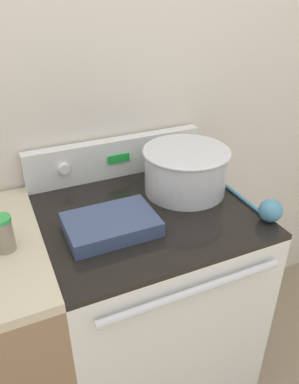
% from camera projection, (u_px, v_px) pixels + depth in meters
% --- Properties ---
extents(kitchen_wall, '(8.00, 0.05, 2.50)m').
position_uv_depth(kitchen_wall, '(108.00, 100.00, 1.45)').
color(kitchen_wall, beige).
rests_on(kitchen_wall, ground_plane).
extents(stove_range, '(0.73, 0.68, 0.95)m').
position_uv_depth(stove_range, '(147.00, 306.00, 1.55)').
color(stove_range, silver).
rests_on(stove_range, ground_plane).
extents(control_panel, '(0.73, 0.07, 0.16)m').
position_uv_depth(control_panel, '(116.00, 157.00, 1.51)').
color(control_panel, silver).
rests_on(control_panel, stove_range).
extents(mixing_bowl, '(0.32, 0.32, 0.17)m').
position_uv_depth(mixing_bowl, '(186.00, 168.00, 1.39)').
color(mixing_bowl, silver).
rests_on(mixing_bowl, stove_range).
extents(casserole_dish, '(0.29, 0.20, 0.05)m').
position_uv_depth(casserole_dish, '(111.00, 224.00, 1.19)').
color(casserole_dish, '#38476B').
rests_on(casserole_dish, stove_range).
extents(ladle, '(0.08, 0.32, 0.08)m').
position_uv_depth(ladle, '(268.00, 209.00, 1.25)').
color(ladle, teal).
rests_on(ladle, stove_range).
extents(spice_jar_green_cap, '(0.06, 0.06, 0.11)m').
position_uv_depth(spice_jar_green_cap, '(3.00, 234.00, 1.08)').
color(spice_jar_green_cap, gray).
rests_on(spice_jar_green_cap, side_counter).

